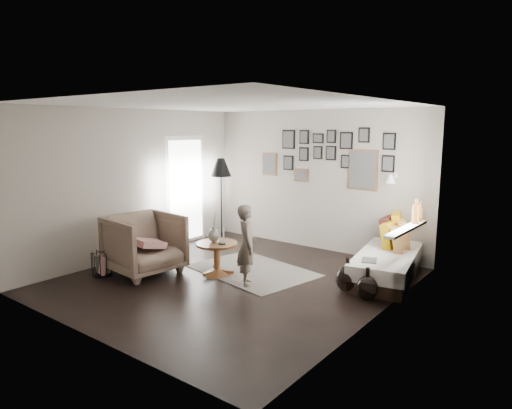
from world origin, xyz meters
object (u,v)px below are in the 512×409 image
Objects in this scene: daybed at (389,260)px; demijohn_small at (367,288)px; armchair at (145,244)px; pedestal_table at (217,260)px; magazine_basket at (102,264)px; demijohn_large at (347,279)px; vase at (214,233)px; floor_lamp at (221,171)px; child at (247,245)px.

daybed reaches higher than demijohn_small.
pedestal_table is at bearing -50.12° from armchair.
armchair is 2.76× the size of magazine_basket.
demijohn_large is (-0.24, -0.93, -0.09)m from daybed.
daybed is 1.07m from demijohn_small.
vase is 2.48m from demijohn_small.
demijohn_small is (2.39, 0.40, -0.49)m from vase.
demijohn_large is (3.37, 1.66, 0.01)m from magazine_basket.
vase is 1.04× the size of demijohn_small.
armchair reaches higher than daybed.
floor_lamp is at bearing 83.37° from magazine_basket.
magazine_basket is 0.83× the size of demijohn_small.
demijohn_large is 1.50m from child.
child is (1.62, 0.55, 0.13)m from armchair.
vase is 1.24× the size of magazine_basket.
pedestal_table is 1.40× the size of vase.
child is at bearing -154.53° from demijohn_large.
armchair is (-3.16, -2.10, 0.19)m from daybed.
armchair is 1.71m from child.
child is (0.66, -0.08, 0.36)m from pedestal_table.
daybed is (2.28, 1.45, -0.37)m from vase.
pedestal_table is at bearing 38.60° from magazine_basket.
pedestal_table is 0.55× the size of child.
vase is 0.27× the size of floor_lamp.
vase reaches higher than demijohn_large.
daybed is (2.20, 1.47, 0.05)m from pedestal_table.
magazine_basket is (-3.61, -2.59, -0.10)m from daybed.
armchair is at bearing -143.46° from vase.
daybed is 4.01× the size of demijohn_large.
pedestal_table is 1.17m from armchair.
daybed is at bearing 33.78° from pedestal_table.
demijohn_large is (3.08, -0.82, -1.28)m from floor_lamp.
demijohn_small is at bearing -94.66° from daybed.
magazine_basket is at bearing -154.95° from daybed.
pedestal_table is 1.74× the size of magazine_basket.
demijohn_small is at bearing 22.50° from magazine_basket.
armchair is 3.16m from demijohn_large.
daybed is 4.44m from magazine_basket.
daybed reaches higher than pedestal_table.
demijohn_large is 0.37m from demijohn_small.
pedestal_table is at bearing -14.04° from vase.
child is at bearing -64.74° from armchair.
pedestal_table is 2.04m from demijohn_large.
demijohn_large is at bearing 161.08° from demijohn_small.
pedestal_table is 1.80m from magazine_basket.
vase is at bearing 40.75° from magazine_basket.
demijohn_small is at bearing -15.36° from floor_lamp.
demijohn_large reaches higher than demijohn_small.
vase reaches higher than demijohn_small.
demijohn_large is at bearing -61.66° from armchair.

